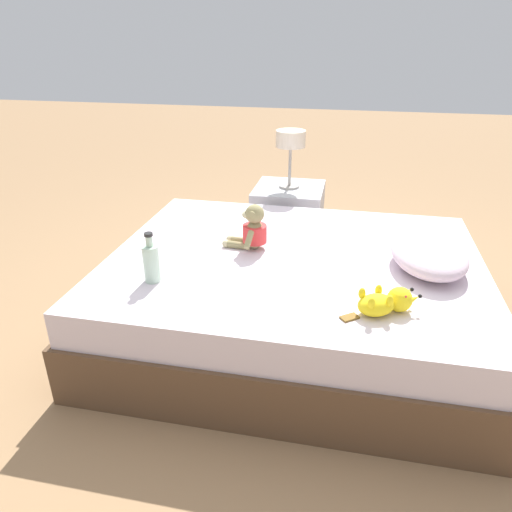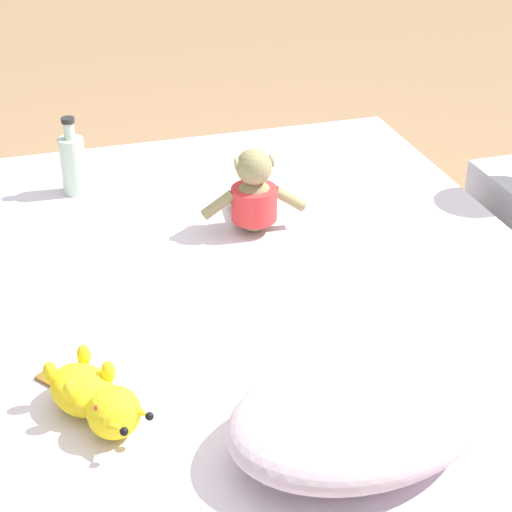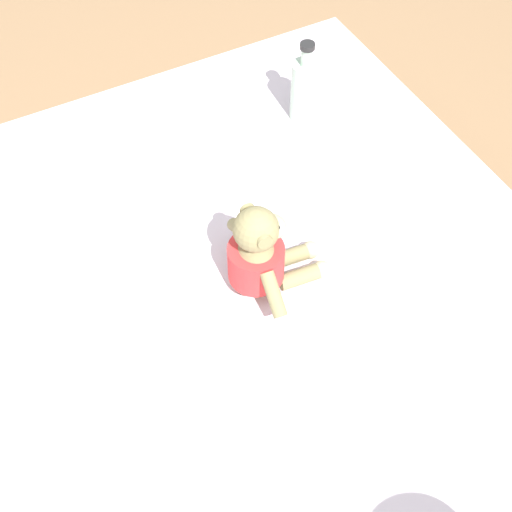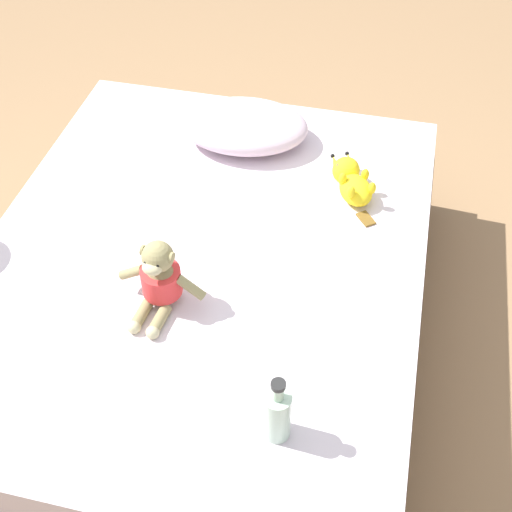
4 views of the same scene
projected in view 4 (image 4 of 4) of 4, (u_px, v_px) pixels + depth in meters
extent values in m
plane|color=#93704C|center=(208.00, 335.00, 2.58)|extent=(16.00, 16.00, 0.00)
cube|color=brown|center=(206.00, 311.00, 2.47)|extent=(1.49, 1.86, 0.28)
cube|color=silver|center=(203.00, 270.00, 2.31)|extent=(1.44, 1.80, 0.17)
ellipsoid|color=silver|center=(244.00, 126.00, 2.62)|extent=(0.52, 0.38, 0.14)
ellipsoid|color=#8E8456|center=(162.00, 282.00, 2.06)|extent=(0.12, 0.11, 0.15)
cylinder|color=red|center=(161.00, 281.00, 2.06)|extent=(0.13, 0.13, 0.09)
sphere|color=#8E8456|center=(158.00, 257.00, 1.98)|extent=(0.10, 0.10, 0.10)
ellipsoid|color=#C1B789|center=(152.00, 268.00, 1.96)|extent=(0.06, 0.05, 0.04)
sphere|color=black|center=(158.00, 265.00, 1.94)|extent=(0.01, 0.01, 0.01)
sphere|color=black|center=(146.00, 262.00, 1.95)|extent=(0.01, 0.01, 0.01)
cylinder|color=#8E8456|center=(172.00, 257.00, 1.96)|extent=(0.01, 0.03, 0.03)
cylinder|color=#8E8456|center=(143.00, 250.00, 1.98)|extent=(0.01, 0.03, 0.03)
cylinder|color=#8E8456|center=(191.00, 287.00, 2.03)|extent=(0.10, 0.04, 0.08)
cylinder|color=#8E8456|center=(132.00, 272.00, 2.07)|extent=(0.10, 0.04, 0.08)
cylinder|color=#8E8456|center=(160.00, 320.00, 2.03)|extent=(0.05, 0.10, 0.04)
cylinder|color=#8E8456|center=(141.00, 315.00, 2.05)|extent=(0.05, 0.10, 0.04)
sphere|color=#C1B789|center=(153.00, 332.00, 2.00)|extent=(0.04, 0.04, 0.04)
sphere|color=#C1B789|center=(134.00, 327.00, 2.01)|extent=(0.04, 0.04, 0.04)
ellipsoid|color=yellow|center=(356.00, 190.00, 2.40)|extent=(0.17, 0.18, 0.08)
sphere|color=yellow|center=(346.00, 170.00, 2.46)|extent=(0.10, 0.10, 0.10)
cone|color=yellow|center=(335.00, 162.00, 2.48)|extent=(0.06, 0.07, 0.05)
sphere|color=black|center=(333.00, 156.00, 2.49)|extent=(0.02, 0.02, 0.02)
cone|color=yellow|center=(349.00, 160.00, 2.49)|extent=(0.06, 0.07, 0.05)
sphere|color=black|center=(347.00, 154.00, 2.50)|extent=(0.02, 0.02, 0.02)
sphere|color=red|center=(339.00, 166.00, 2.44)|extent=(0.02, 0.02, 0.02)
sphere|color=red|center=(355.00, 163.00, 2.45)|extent=(0.02, 0.02, 0.02)
ellipsoid|color=yellow|center=(343.00, 179.00, 2.39)|extent=(0.04, 0.04, 0.05)
ellipsoid|color=yellow|center=(365.00, 175.00, 2.40)|extent=(0.04, 0.04, 0.05)
ellipsoid|color=yellow|center=(351.00, 192.00, 2.34)|extent=(0.04, 0.04, 0.05)
ellipsoid|color=yellow|center=(372.00, 188.00, 2.35)|extent=(0.04, 0.04, 0.05)
cube|color=brown|center=(366.00, 219.00, 2.36)|extent=(0.07, 0.08, 0.01)
cylinder|color=#B2D1B7|center=(277.00, 415.00, 1.74)|extent=(0.07, 0.07, 0.17)
cylinder|color=#B2D1B7|center=(278.00, 392.00, 1.66)|extent=(0.03, 0.03, 0.05)
cylinder|color=black|center=(278.00, 385.00, 1.64)|extent=(0.04, 0.04, 0.01)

